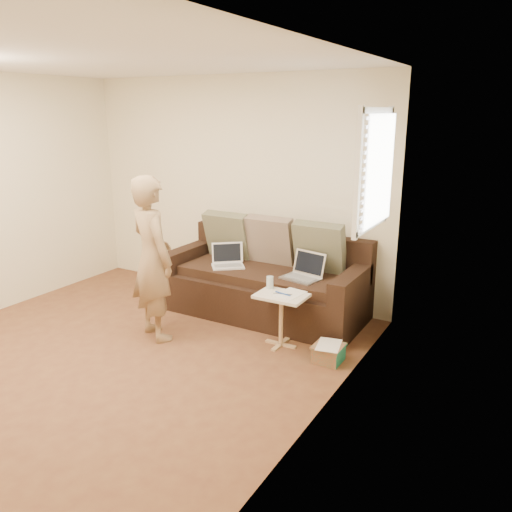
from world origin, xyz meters
name	(u,v)px	position (x,y,z in m)	size (l,w,h in m)	color
floor	(102,364)	(0.00, 0.00, 0.00)	(4.50, 4.50, 0.00)	brown
ceiling	(74,56)	(0.00, 0.00, 2.60)	(4.50, 4.50, 0.00)	white
wall_back	(233,188)	(0.00, 2.25, 1.30)	(4.00, 4.00, 0.00)	beige
wall_right	(309,255)	(2.00, 0.00, 1.30)	(4.50, 4.50, 0.00)	beige
window_blinds	(376,170)	(1.95, 1.50, 1.70)	(0.12, 0.88, 1.08)	white
sofa	(264,278)	(0.69, 1.77, 0.42)	(2.20, 0.95, 0.85)	black
pillow_left	(228,235)	(0.09, 1.98, 0.79)	(0.55, 0.14, 0.55)	#565941
pillow_mid	(271,240)	(0.64, 2.01, 0.79)	(0.55, 0.14, 0.55)	#776055
pillow_right	(319,248)	(1.24, 1.99, 0.79)	(0.55, 0.14, 0.55)	#565941
laptop_silver	(300,279)	(1.18, 1.66, 0.52)	(0.38, 0.27, 0.25)	#B7BABC
laptop_white	(228,267)	(0.29, 1.65, 0.52)	(0.35, 0.25, 0.25)	white
person	(152,258)	(0.03, 0.72, 0.81)	(0.59, 0.40, 1.63)	olive
side_table	(281,320)	(1.22, 1.15, 0.26)	(0.47, 0.33, 0.52)	silver
drinking_glass	(270,282)	(1.04, 1.26, 0.58)	(0.07, 0.07, 0.12)	silver
scissors	(283,294)	(1.23, 1.16, 0.53)	(0.18, 0.10, 0.02)	silver
paper_on_table	(290,294)	(1.28, 1.21, 0.52)	(0.21, 0.30, 0.00)	white
striped_box	(328,353)	(1.75, 1.06, 0.08)	(0.26, 0.26, 0.16)	red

